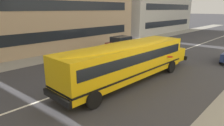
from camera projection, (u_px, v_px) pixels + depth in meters
The scene contains 5 objects.
ground_plane at pixel (84, 86), 12.54m from camera, with size 400.00×400.00×0.00m, color #38383D.
sidewalk_far at pixel (27, 62), 18.01m from camera, with size 120.00×3.00×0.01m, color gray.
lane_centreline at pixel (84, 86), 12.54m from camera, with size 110.00×0.16×0.01m, color silver.
school_bus at pixel (129, 58), 12.92m from camera, with size 12.14×3.00×2.70m.
parked_car_maroon_mid_block at pixel (122, 43), 23.08m from camera, with size 3.97×2.02×1.64m.
Camera 1 is at (-7.28, -9.32, 4.78)m, focal length 31.19 mm.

